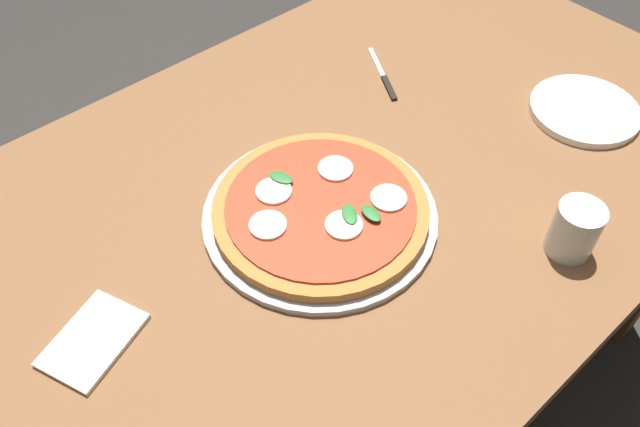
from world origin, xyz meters
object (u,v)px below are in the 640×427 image
object	(u,v)px
pizza	(321,209)
glass_cup	(575,230)
napkin	(93,341)
knife	(385,80)
serving_tray	(320,215)
dining_table	(342,217)
plate_white	(584,110)

from	to	relation	value
pizza	glass_cup	size ratio (longest dim) A/B	3.84
pizza	napkin	bearing A→B (deg)	-5.88
knife	napkin	bearing A→B (deg)	11.48
pizza	knife	distance (m)	0.37
napkin	serving_tray	bearing A→B (deg)	174.45
dining_table	pizza	xyz separation A→B (m)	(0.08, 0.04, 0.12)
pizza	napkin	size ratio (longest dim) A/B	2.54
pizza	napkin	distance (m)	0.37
napkin	plate_white	bearing A→B (deg)	169.48
pizza	napkin	world-z (taller)	pizza
napkin	glass_cup	distance (m)	0.69
dining_table	pizza	distance (m)	0.15
dining_table	serving_tray	bearing A→B (deg)	23.96
plate_white	glass_cup	size ratio (longest dim) A/B	2.26
serving_tray	knife	size ratio (longest dim) A/B	2.37
serving_tray	napkin	distance (m)	0.37
serving_tray	pizza	world-z (taller)	pizza
pizza	plate_white	bearing A→B (deg)	166.28
knife	glass_cup	xyz separation A→B (m)	(0.09, 0.46, 0.04)
pizza	knife	xyz separation A→B (m)	(-0.32, -0.18, -0.02)
dining_table	knife	size ratio (longest dim) A/B	9.81
serving_tray	plate_white	distance (m)	0.54
pizza	dining_table	bearing A→B (deg)	-154.96
napkin	knife	bearing A→B (deg)	-168.52
dining_table	napkin	size ratio (longest dim) A/B	11.50
napkin	glass_cup	size ratio (longest dim) A/B	1.51
plate_white	pizza	bearing A→B (deg)	-13.72
pizza	plate_white	size ratio (longest dim) A/B	1.70
dining_table	pizza	world-z (taller)	pizza
napkin	pizza	bearing A→B (deg)	174.12
dining_table	knife	xyz separation A→B (m)	(-0.24, -0.14, 0.09)
pizza	plate_white	world-z (taller)	pizza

